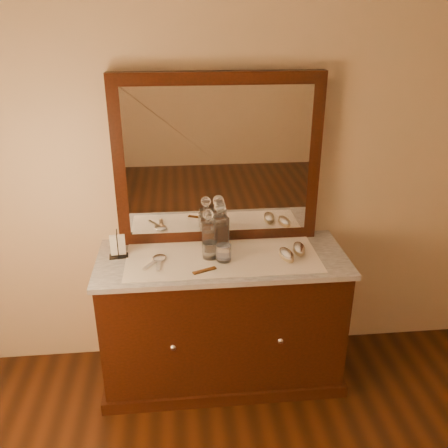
{
  "coord_description": "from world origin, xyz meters",
  "views": [
    {
      "loc": [
        -0.23,
        -0.47,
        2.14
      ],
      "look_at": [
        0.0,
        1.85,
        1.1
      ],
      "focal_mm": 38.25,
      "sensor_mm": 36.0,
      "label": 1
    }
  ],
  "objects": [
    {
      "name": "mirror_frame",
      "position": [
        0.0,
        2.2,
        1.35
      ],
      "size": [
        1.2,
        0.08,
        1.0
      ],
      "primitive_type": "cube",
      "color": "black",
      "rests_on": "marble_top"
    },
    {
      "name": "dresser_plinth",
      "position": [
        0.0,
        1.96,
        0.04
      ],
      "size": [
        1.46,
        0.59,
        0.08
      ],
      "primitive_type": "cube",
      "color": "black",
      "rests_on": "floor"
    },
    {
      "name": "decanter_right",
      "position": [
        0.0,
        2.11,
        0.96
      ],
      "size": [
        0.11,
        0.11,
        0.28
      ],
      "color": "#8F4214",
      "rests_on": "lace_runner"
    },
    {
      "name": "brush_far",
      "position": [
        0.45,
        1.96,
        0.87
      ],
      "size": [
        0.08,
        0.16,
        0.04
      ],
      "color": "tan",
      "rests_on": "lace_runner"
    },
    {
      "name": "decanter_left",
      "position": [
        -0.07,
        2.06,
        0.95
      ],
      "size": [
        0.08,
        0.08,
        0.25
      ],
      "color": "#8F4214",
      "rests_on": "lace_runner"
    },
    {
      "name": "tumblers",
      "position": [
        -0.03,
        1.92,
        0.9
      ],
      "size": [
        0.16,
        0.13,
        0.1
      ],
      "color": "white",
      "rests_on": "lace_runner"
    },
    {
      "name": "marble_top",
      "position": [
        0.0,
        1.96,
        0.83
      ],
      "size": [
        1.44,
        0.59,
        0.03
      ],
      "primitive_type": "cube",
      "color": "silver",
      "rests_on": "dresser_cabinet"
    },
    {
      "name": "lace_runner",
      "position": [
        0.0,
        1.94,
        0.85
      ],
      "size": [
        1.1,
        0.45,
        0.0
      ],
      "primitive_type": "cube",
      "color": "silver",
      "rests_on": "marble_top"
    },
    {
      "name": "knob_left",
      "position": [
        -0.3,
        1.67,
        0.45
      ],
      "size": [
        0.04,
        0.04,
        0.04
      ],
      "primitive_type": "sphere",
      "color": "silver",
      "rests_on": "dresser_cabinet"
    },
    {
      "name": "napkin_rack",
      "position": [
        -0.59,
        2.02,
        0.91
      ],
      "size": [
        0.11,
        0.07,
        0.16
      ],
      "color": "black",
      "rests_on": "marble_top"
    },
    {
      "name": "comb",
      "position": [
        -0.11,
        1.79,
        0.86
      ],
      "size": [
        0.13,
        0.08,
        0.01
      ],
      "primitive_type": "cube",
      "rotation": [
        0.0,
        0.0,
        0.4
      ],
      "color": "brown",
      "rests_on": "lace_runner"
    },
    {
      "name": "hand_mirror_inner",
      "position": [
        -0.37,
        1.94,
        0.86
      ],
      "size": [
        0.15,
        0.19,
        0.02
      ],
      "color": "silver",
      "rests_on": "lace_runner"
    },
    {
      "name": "knob_right",
      "position": [
        0.3,
        1.67,
        0.45
      ],
      "size": [
        0.04,
        0.04,
        0.04
      ],
      "primitive_type": "sphere",
      "color": "silver",
      "rests_on": "dresser_cabinet"
    },
    {
      "name": "pin_dish",
      "position": [
        0.01,
        1.95,
        0.86
      ],
      "size": [
        0.1,
        0.1,
        0.01
      ],
      "primitive_type": "cylinder",
      "rotation": [
        0.0,
        0.0,
        -0.34
      ],
      "color": "white",
      "rests_on": "lace_runner"
    },
    {
      "name": "dresser_cabinet",
      "position": [
        0.0,
        1.96,
        0.41
      ],
      "size": [
        1.4,
        0.55,
        0.82
      ],
      "primitive_type": "cube",
      "color": "black",
      "rests_on": "floor"
    },
    {
      "name": "brush_near",
      "position": [
        0.36,
        1.89,
        0.88
      ],
      "size": [
        0.09,
        0.17,
        0.04
      ],
      "color": "tan",
      "rests_on": "lace_runner"
    },
    {
      "name": "mirror_glass",
      "position": [
        0.0,
        2.17,
        1.35
      ],
      "size": [
        1.06,
        0.01,
        0.86
      ],
      "primitive_type": "cube",
      "color": "white",
      "rests_on": "marble_top"
    },
    {
      "name": "hand_mirror_outer",
      "position": [
        -0.36,
        1.93,
        0.86
      ],
      "size": [
        0.08,
        0.19,
        0.02
      ],
      "color": "silver",
      "rests_on": "lace_runner"
    }
  ]
}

